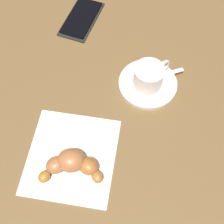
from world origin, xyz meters
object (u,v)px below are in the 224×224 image
at_px(napkin, 72,156).
at_px(croissant, 71,164).
at_px(saucer, 148,84).
at_px(teaspoon, 144,80).
at_px(sugar_packet, 148,71).
at_px(espresso_cup, 149,76).
at_px(cell_phone, 81,18).

relative_size(napkin, croissant, 1.49).
bearing_deg(saucer, teaspoon, 89.13).
relative_size(saucer, sugar_packet, 1.97).
distance_m(teaspoon, napkin, 0.22).
bearing_deg(napkin, espresso_cup, -21.53).
bearing_deg(sugar_packet, espresso_cup, 93.34).
distance_m(teaspoon, sugar_packet, 0.03).
bearing_deg(sugar_packet, teaspoon, 75.12).
height_order(napkin, croissant, croissant).
height_order(croissant, cell_phone, croissant).
bearing_deg(cell_phone, espresso_cup, -119.82).
height_order(teaspoon, croissant, croissant).
relative_size(espresso_cup, croissant, 0.69).
distance_m(espresso_cup, sugar_packet, 0.04).
bearing_deg(teaspoon, croissant, 164.49).
xyz_separation_m(saucer, sugar_packet, (0.03, 0.01, 0.01)).
bearing_deg(saucer, napkin, 158.36).
height_order(teaspoon, sugar_packet, teaspoon).
xyz_separation_m(espresso_cup, croissant, (-0.23, 0.07, -0.02)).
relative_size(saucer, napkin, 0.71).
bearing_deg(saucer, sugar_packet, 18.87).
xyz_separation_m(teaspoon, cell_phone, (0.12, 0.21, -0.01)).
distance_m(espresso_cup, teaspoon, 0.02).
xyz_separation_m(sugar_packet, cell_phone, (0.10, 0.21, -0.01)).
bearing_deg(cell_phone, napkin, -158.33).
relative_size(teaspoon, sugar_packet, 1.80).
bearing_deg(croissant, cell_phone, 22.07).
distance_m(teaspoon, croissant, 0.24).
bearing_deg(sugar_packet, croissant, 60.96).
bearing_deg(sugar_packet, saucer, 93.68).
relative_size(sugar_packet, croissant, 0.54).
relative_size(saucer, croissant, 1.06).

